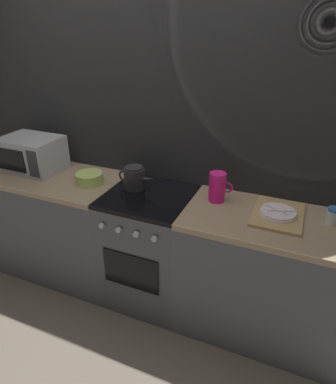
{
  "coord_description": "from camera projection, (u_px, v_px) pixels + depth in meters",
  "views": [
    {
      "loc": [
        0.95,
        -1.88,
        1.98
      ],
      "look_at": [
        0.15,
        0.0,
        0.95
      ],
      "focal_mm": 31.62,
      "sensor_mm": 36.0,
      "label": 1
    }
  ],
  "objects": [
    {
      "name": "spice_jar",
      "position": [
        333.0,
        216.0,
        2.01
      ],
      "size": [
        0.08,
        0.08,
        0.1
      ],
      "color": "silver",
      "rests_on": "counter_right"
    },
    {
      "name": "counter_right",
      "position": [
        271.0,
        279.0,
        2.25
      ],
      "size": [
        1.2,
        0.6,
        0.9
      ],
      "color": "#515459",
      "rests_on": "ground_plane"
    },
    {
      "name": "ground_plane",
      "position": [
        151.0,
        292.0,
        2.77
      ],
      "size": [
        8.0,
        8.0,
        0.0
      ],
      "primitive_type": "plane",
      "color": "#6B6054"
    },
    {
      "name": "counter_left",
      "position": [
        55.0,
        223.0,
        2.88
      ],
      "size": [
        1.2,
        0.6,
        0.9
      ],
      "color": "#515459",
      "rests_on": "ground_plane"
    },
    {
      "name": "microwave",
      "position": [
        32.0,
        154.0,
        2.71
      ],
      "size": [
        0.46,
        0.35,
        0.27
      ],
      "color": "#B2B2B7",
      "rests_on": "counter_left"
    },
    {
      "name": "kettle",
      "position": [
        134.0,
        178.0,
        2.43
      ],
      "size": [
        0.28,
        0.15,
        0.17
      ],
      "color": "#262628",
      "rests_on": "stove_unit"
    },
    {
      "name": "dish_pile",
      "position": [
        278.0,
        214.0,
        2.09
      ],
      "size": [
        0.3,
        0.4,
        0.06
      ],
      "color": "tan",
      "rests_on": "counter_right"
    },
    {
      "name": "stove_unit",
      "position": [
        150.0,
        247.0,
        2.57
      ],
      "size": [
        0.6,
        0.63,
        0.9
      ],
      "color": "#4C4C51",
      "rests_on": "ground_plane"
    },
    {
      "name": "mixing_bowl",
      "position": [
        90.0,
        178.0,
        2.52
      ],
      "size": [
        0.2,
        0.2,
        0.08
      ],
      "primitive_type": "cylinder",
      "color": "#B7D166",
      "rests_on": "counter_left"
    },
    {
      "name": "back_wall",
      "position": [
        167.0,
        140.0,
        2.5
      ],
      "size": [
        3.6,
        0.05,
        2.4
      ],
      "color": "gray",
      "rests_on": "ground_plane"
    },
    {
      "name": "pitcher",
      "position": [
        217.0,
        187.0,
        2.25
      ],
      "size": [
        0.16,
        0.11,
        0.2
      ],
      "color": "#E5197A",
      "rests_on": "counter_right"
    }
  ]
}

